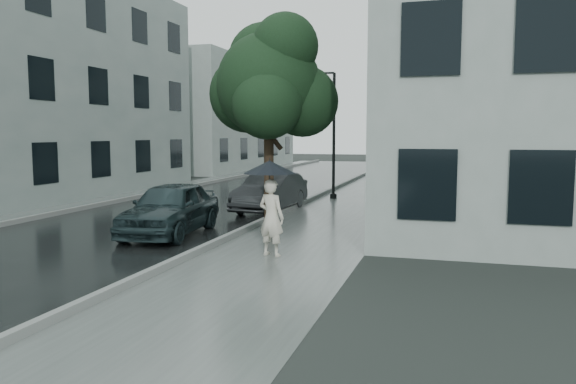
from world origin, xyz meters
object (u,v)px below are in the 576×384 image
(lamp_post, at_px, (330,126))
(car_far, at_px, (271,192))
(car_near, at_px, (170,208))
(street_tree, at_px, (270,84))
(pedestrian, at_px, (271,218))

(lamp_post, distance_m, car_far, 4.95)
(car_near, bearing_deg, street_tree, 50.07)
(pedestrian, bearing_deg, lamp_post, -67.36)
(car_near, height_order, car_far, car_near)
(pedestrian, relative_size, car_far, 0.42)
(pedestrian, distance_m, lamp_post, 11.27)
(pedestrian, bearing_deg, car_near, -10.28)
(car_far, bearing_deg, street_tree, -68.19)
(pedestrian, bearing_deg, car_far, -54.60)
(lamp_post, bearing_deg, street_tree, -99.30)
(street_tree, bearing_deg, car_near, -124.35)
(street_tree, relative_size, lamp_post, 1.17)
(lamp_post, xyz_separation_m, car_far, (-1.18, -4.21, -2.31))
(car_near, bearing_deg, lamp_post, 70.45)
(street_tree, bearing_deg, lamp_post, 86.23)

